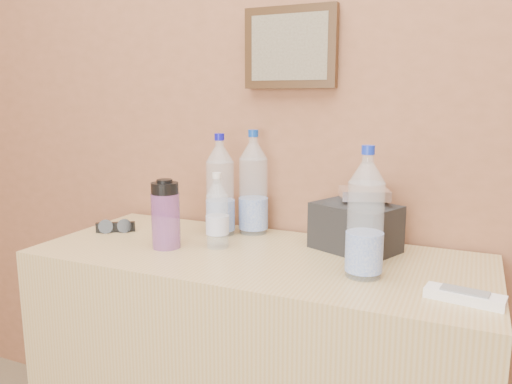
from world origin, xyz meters
TOP-DOWN VIEW (x-y plane):
  - picture_frame at (-0.08, 1.98)m, footprint 0.30×0.03m
  - dresser at (-0.08, 1.71)m, footprint 1.29×0.54m
  - pet_large_b at (-0.18, 1.91)m, footprint 0.09×0.09m
  - pet_large_c at (-0.27, 1.85)m, footprint 0.09×0.09m
  - pet_large_d at (0.24, 1.65)m, footprint 0.09×0.09m
  - pet_small at (-0.21, 1.72)m, footprint 0.06×0.06m
  - nalgene_bottle at (-0.35, 1.66)m, footprint 0.08×0.08m
  - sunglasses at (-0.61, 1.74)m, footprint 0.13×0.11m
  - ac_remote at (0.47, 1.58)m, footprint 0.17×0.08m
  - toiletry_bag at (0.17, 1.86)m, footprint 0.27×0.24m
  - foil_packet at (0.19, 1.87)m, footprint 0.17×0.15m

SIDE VIEW (x-z plane):
  - dresser at x=-0.08m, z-range 0.00..0.81m
  - ac_remote at x=0.47m, z-range 0.81..0.83m
  - sunglasses at x=-0.61m, z-range 0.81..0.84m
  - toiletry_bag at x=0.17m, z-range 0.81..0.96m
  - pet_small at x=-0.21m, z-range 0.79..1.02m
  - nalgene_bottle at x=-0.35m, z-range 0.80..1.01m
  - pet_large_d at x=0.24m, z-range 0.79..1.11m
  - pet_large_c at x=-0.27m, z-range 0.79..1.12m
  - pet_large_b at x=-0.18m, z-range 0.79..1.13m
  - foil_packet at x=0.19m, z-range 0.96..0.99m
  - picture_frame at x=-0.08m, z-range 1.27..1.52m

